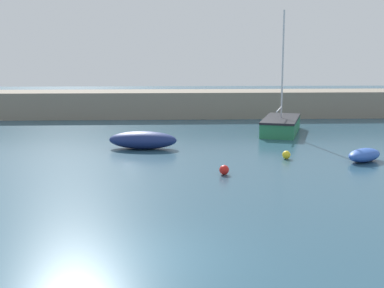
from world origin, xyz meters
TOP-DOWN VIEW (x-y plane):
  - ground_plane at (0.00, 0.00)m, footprint 120.00×120.00m
  - harbor_breakwater at (0.00, 27.05)m, footprint 44.30×3.61m
  - sailboat_tall_mast at (7.01, 18.88)m, footprint 3.32×5.31m
  - fishing_dinghy_green at (8.97, 10.67)m, footprint 2.13×1.96m
  - open_tender_yellow at (-0.87, 14.19)m, footprint 3.52×1.80m
  - mooring_buoy_red at (2.57, 8.45)m, footprint 0.38×0.38m
  - mooring_buoy_yellow at (5.68, 11.38)m, footprint 0.37×0.37m

SIDE VIEW (x-z plane):
  - ground_plane at x=0.00m, z-range -0.20..0.00m
  - mooring_buoy_yellow at x=5.68m, z-range 0.00..0.37m
  - mooring_buoy_red at x=2.57m, z-range 0.00..0.38m
  - fishing_dinghy_green at x=8.97m, z-range 0.00..0.58m
  - open_tender_yellow at x=-0.87m, z-range 0.00..0.87m
  - sailboat_tall_mast at x=7.01m, z-range -3.05..4.01m
  - harbor_breakwater at x=0.00m, z-range 0.00..1.87m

